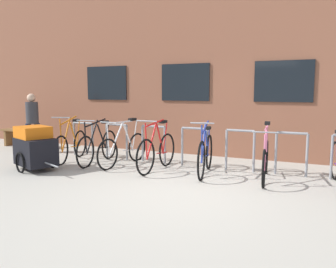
{
  "coord_description": "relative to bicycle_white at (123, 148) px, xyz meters",
  "views": [
    {
      "loc": [
        2.07,
        -5.07,
        1.65
      ],
      "look_at": [
        -0.96,
        1.6,
        0.72
      ],
      "focal_mm": 36.73,
      "sensor_mm": 36.0,
      "label": 1
    }
  ],
  "objects": [
    {
      "name": "bicycle_pink",
      "position": [
        3.09,
        0.01,
        0.0
      ],
      "size": [
        0.44,
        1.78,
        1.07
      ],
      "color": "black",
      "rests_on": "ground"
    },
    {
      "name": "wooden_bench",
      "position": [
        -4.0,
        0.93,
        -0.02
      ],
      "size": [
        1.5,
        0.4,
        0.51
      ],
      "color": "brown",
      "rests_on": "ground"
    },
    {
      "name": "storefront_building",
      "position": [
        1.96,
        4.59,
        1.98
      ],
      "size": [
        28.0,
        5.6,
        4.73
      ],
      "color": "brown",
      "rests_on": "ground"
    },
    {
      "name": "bike_trailer",
      "position": [
        -1.41,
        -1.19,
        0.09
      ],
      "size": [
        1.46,
        0.89,
        0.93
      ],
      "color": "black",
      "rests_on": "ground"
    },
    {
      "name": "bike_rack",
      "position": [
        1.5,
        0.51,
        0.14
      ],
      "size": [
        6.62,
        0.05,
        0.86
      ],
      "color": "gray",
      "rests_on": "ground"
    },
    {
      "name": "person_by_bench",
      "position": [
        -3.02,
        0.33,
        0.52
      ],
      "size": [
        0.32,
        0.32,
        1.57
      ],
      "color": "#1E2338",
      "rests_on": "ground"
    },
    {
      "name": "bicycle_orange",
      "position": [
        -1.4,
        -0.08,
        -0.0
      ],
      "size": [
        0.55,
        1.64,
        1.09
      ],
      "color": "black",
      "rests_on": "ground"
    },
    {
      "name": "ground_plane",
      "position": [
        1.96,
        -1.39,
        -0.38
      ],
      "size": [
        42.0,
        42.0,
        0.0
      ],
      "primitive_type": "plane",
      "color": "#B2ADA0"
    },
    {
      "name": "bicycle_blue",
      "position": [
        1.93,
        -0.03,
        0.02
      ],
      "size": [
        0.45,
        1.72,
        1.09
      ],
      "color": "black",
      "rests_on": "ground"
    },
    {
      "name": "bicycle_black",
      "position": [
        -0.65,
        -0.05,
        0.01
      ],
      "size": [
        0.44,
        1.78,
        1.05
      ],
      "color": "black",
      "rests_on": "ground"
    },
    {
      "name": "backpack",
      "position": [
        -3.01,
        0.05,
        -0.16
      ],
      "size": [
        0.31,
        0.25,
        0.44
      ],
      "primitive_type": "cube",
      "rotation": [
        0.0,
        0.0,
        0.18
      ],
      "color": "black",
      "rests_on": "ground"
    },
    {
      "name": "bicycle_red",
      "position": [
        0.9,
        -0.12,
        0.02
      ],
      "size": [
        0.44,
        1.69,
        1.09
      ],
      "color": "black",
      "rests_on": "ground"
    },
    {
      "name": "bicycle_white",
      "position": [
        0.0,
        0.0,
        0.0
      ],
      "size": [
        0.44,
        1.75,
        1.04
      ],
      "color": "black",
      "rests_on": "ground"
    }
  ]
}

